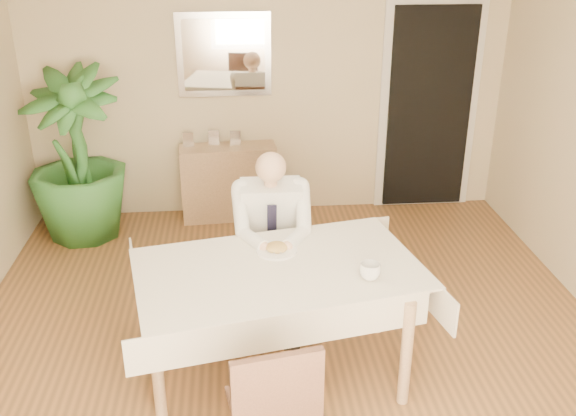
{
  "coord_description": "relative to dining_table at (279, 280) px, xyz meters",
  "views": [
    {
      "loc": [
        -0.33,
        -3.45,
        2.65
      ],
      "look_at": [
        0.0,
        0.35,
        0.95
      ],
      "focal_mm": 40.0,
      "sensor_mm": 36.0,
      "label": 1
    }
  ],
  "objects": [
    {
      "name": "plate",
      "position": [
        0.0,
        0.21,
        0.09
      ],
      "size": [
        0.26,
        0.26,
        0.02
      ],
      "primitive_type": "cylinder",
      "color": "white",
      "rests_on": "dining_table"
    },
    {
      "name": "knife",
      "position": [
        0.04,
        0.15,
        0.11
      ],
      "size": [
        0.01,
        0.13,
        0.01
      ],
      "primitive_type": "cylinder",
      "rotation": [
        1.57,
        0.0,
        0.0
      ],
      "color": "silver",
      "rests_on": "dining_table"
    },
    {
      "name": "room",
      "position": [
        0.09,
        0.08,
        0.63
      ],
      "size": [
        5.0,
        5.02,
        2.6
      ],
      "color": "brown",
      "rests_on": "ground"
    },
    {
      "name": "potted_palm",
      "position": [
        -1.64,
        2.12,
        0.1
      ],
      "size": [
        1.02,
        1.02,
        1.55
      ],
      "primitive_type": "imported",
      "rotation": [
        0.0,
        0.0,
        -0.2
      ],
      "color": "#265D23",
      "rests_on": "ground"
    },
    {
      "name": "seated_man",
      "position": [
        -0.0,
        0.59,
        0.02
      ],
      "size": [
        0.48,
        0.72,
        1.24
      ],
      "color": "white",
      "rests_on": "ground"
    },
    {
      "name": "photo_frame_center",
      "position": [
        -0.44,
        2.47,
        0.13
      ],
      "size": [
        0.1,
        0.02,
        0.14
      ],
      "primitive_type": "cube",
      "color": "silver",
      "rests_on": "sideboard"
    },
    {
      "name": "coffee_mug",
      "position": [
        0.52,
        -0.18,
        0.13
      ],
      "size": [
        0.17,
        0.17,
        0.1
      ],
      "primitive_type": "imported",
      "rotation": [
        0.0,
        0.0,
        -0.41
      ],
      "color": "white",
      "rests_on": "dining_table"
    },
    {
      "name": "dining_table",
      "position": [
        0.0,
        0.0,
        0.0
      ],
      "size": [
        1.91,
        1.36,
        0.75
      ],
      "rotation": [
        0.0,
        0.0,
        0.2
      ],
      "color": "tan",
      "rests_on": "ground"
    },
    {
      "name": "mirror",
      "position": [
        -0.31,
        2.55,
        0.88
      ],
      "size": [
        0.86,
        0.04,
        0.76
      ],
      "color": "silver",
      "rests_on": "room"
    },
    {
      "name": "chair_far",
      "position": [
        -0.0,
        0.88,
        -0.17
      ],
      "size": [
        0.45,
        0.45,
        0.89
      ],
      "rotation": [
        0.0,
        0.0,
        0.06
      ],
      "color": "#432A1D",
      "rests_on": "ground"
    },
    {
      "name": "chair_near",
      "position": [
        -0.08,
        -0.96,
        -0.15
      ],
      "size": [
        0.5,
        0.51,
        0.91
      ],
      "rotation": [
        0.0,
        0.0,
        0.19
      ],
      "color": "#432A1D",
      "rests_on": "ground"
    },
    {
      "name": "photo_frame_left",
      "position": [
        -0.67,
        2.42,
        0.13
      ],
      "size": [
        0.1,
        0.02,
        0.14
      ],
      "primitive_type": "cube",
      "color": "silver",
      "rests_on": "sideboard"
    },
    {
      "name": "food",
      "position": [
        0.0,
        0.21,
        0.11
      ],
      "size": [
        0.14,
        0.14,
        0.06
      ],
      "primitive_type": "ellipsoid",
      "color": "olive",
      "rests_on": "dining_table"
    },
    {
      "name": "fork",
      "position": [
        -0.04,
        0.15,
        0.11
      ],
      "size": [
        0.01,
        0.13,
        0.01
      ],
      "primitive_type": "cylinder",
      "rotation": [
        1.57,
        0.0,
        0.0
      ],
      "color": "silver",
      "rests_on": "dining_table"
    },
    {
      "name": "doorway",
      "position": [
        1.64,
        2.54,
        0.33
      ],
      "size": [
        0.96,
        0.07,
        2.1
      ],
      "color": "silver",
      "rests_on": "ground"
    },
    {
      "name": "sideboard",
      "position": [
        -0.31,
        2.4,
        -0.31
      ],
      "size": [
        0.92,
        0.37,
        0.72
      ],
      "primitive_type": "cube",
      "rotation": [
        0.0,
        0.0,
        0.07
      ],
      "color": "tan",
      "rests_on": "ground"
    },
    {
      "name": "photo_frame_right",
      "position": [
        -0.23,
        2.44,
        0.13
      ],
      "size": [
        0.1,
        0.02,
        0.14
      ],
      "primitive_type": "cube",
      "color": "silver",
      "rests_on": "sideboard"
    }
  ]
}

